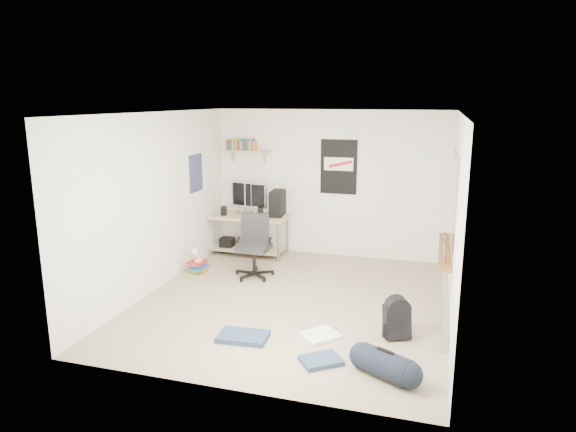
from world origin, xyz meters
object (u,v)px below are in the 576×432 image
(office_chair, at_px, (254,246))
(desk, at_px, (246,234))
(book_stack, at_px, (198,264))
(duffel_bag, at_px, (385,364))
(backpack, at_px, (397,321))

(office_chair, bearing_deg, desk, 103.26)
(desk, xyz_separation_m, book_stack, (-0.35, -1.16, -0.21))
(office_chair, distance_m, book_stack, 0.97)
(office_chair, distance_m, duffel_bag, 3.30)
(duffel_bag, height_order, book_stack, duffel_bag)
(office_chair, xyz_separation_m, book_stack, (-0.90, -0.11, -0.34))
(office_chair, height_order, book_stack, office_chair)
(desk, distance_m, duffel_bag, 4.44)
(office_chair, bearing_deg, backpack, -47.21)
(desk, height_order, duffel_bag, desk)
(backpack, relative_size, book_stack, 0.80)
(desk, height_order, backpack, desk)
(office_chair, bearing_deg, duffel_bag, -61.00)
(office_chair, distance_m, backpack, 2.73)
(office_chair, height_order, duffel_bag, office_chair)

